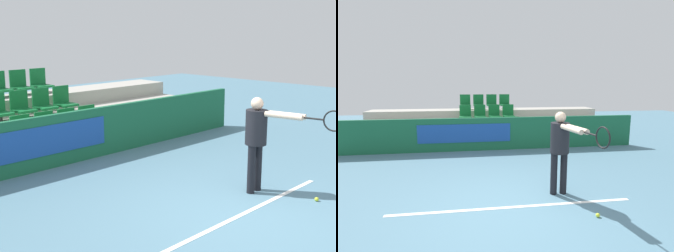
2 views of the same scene
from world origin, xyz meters
TOP-DOWN VIEW (x-y plane):
  - ground_plane at (0.00, 0.00)m, footprint 30.00×30.00m
  - court_baseline at (0.00, 0.11)m, footprint 4.28×0.08m
  - barrier_wall at (-0.02, 4.17)m, footprint 9.61×0.14m
  - bleacher_tier_front at (0.00, 4.76)m, footprint 9.21×1.02m
  - bleacher_tier_middle at (0.00, 5.78)m, footprint 9.21×1.02m
  - bleacher_tier_back at (0.00, 6.80)m, footprint 9.21×1.02m
  - stadium_chair_0 at (-0.83, 4.90)m, footprint 0.43×0.46m
  - stadium_chair_1 at (-0.28, 4.90)m, footprint 0.43×0.46m
  - stadium_chair_2 at (0.28, 4.90)m, footprint 0.43×0.46m
  - stadium_chair_3 at (0.83, 4.90)m, footprint 0.43×0.46m
  - stadium_chair_5 at (-0.28, 5.92)m, footprint 0.43×0.46m
  - stadium_chair_6 at (0.28, 5.92)m, footprint 0.43×0.46m
  - stadium_chair_7 at (0.83, 5.92)m, footprint 0.43×0.46m
  - stadium_chair_10 at (0.28, 6.94)m, footprint 0.43×0.46m
  - stadium_chair_11 at (0.83, 6.94)m, footprint 0.43×0.46m
  - tennis_player at (0.96, 0.48)m, footprint 0.40×1.56m
  - tennis_ball at (1.26, -0.43)m, footprint 0.07×0.07m

SIDE VIEW (x-z plane):
  - ground_plane at x=0.00m, z-range 0.00..0.00m
  - court_baseline at x=0.00m, z-range 0.00..0.01m
  - tennis_ball at x=1.26m, z-range 0.00..0.07m
  - bleacher_tier_front at x=0.00m, z-range 0.00..0.36m
  - bleacher_tier_middle at x=0.00m, z-range 0.00..0.72m
  - barrier_wall at x=-0.02m, z-range 0.00..1.05m
  - bleacher_tier_back at x=0.00m, z-range 0.00..1.07m
  - stadium_chair_0 at x=-0.83m, z-range 0.31..0.91m
  - stadium_chair_1 at x=-0.28m, z-range 0.31..0.91m
  - stadium_chair_2 at x=0.28m, z-range 0.31..0.91m
  - stadium_chair_3 at x=0.83m, z-range 0.31..0.91m
  - stadium_chair_5 at x=-0.28m, z-range 0.67..1.27m
  - stadium_chair_6 at x=0.28m, z-range 0.67..1.27m
  - stadium_chair_7 at x=0.83m, z-range 0.67..1.27m
  - tennis_player at x=0.96m, z-range 0.20..1.80m
  - stadium_chair_10 at x=0.28m, z-range 1.03..1.63m
  - stadium_chair_11 at x=0.83m, z-range 1.03..1.63m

